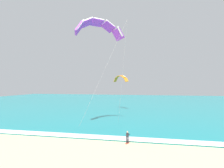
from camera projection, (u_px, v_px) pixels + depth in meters
name	position (u px, v px, depth m)	size (l,w,h in m)	color
sea	(157.00, 103.00, 86.16)	(200.00, 120.00, 0.20)	teal
surf_foam	(160.00, 141.00, 28.53)	(200.00, 2.26, 0.04)	white
surfboard	(127.00, 143.00, 28.04)	(0.66, 1.45, 0.09)	#E04C38
kitesurfer	(127.00, 136.00, 28.06)	(0.57, 0.57, 1.69)	#232328
kite_primary	(99.00, 27.00, 35.43)	(9.44, 9.22, 19.00)	purple
kite_distant	(121.00, 78.00, 61.24)	(5.26, 4.59, 2.14)	orange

